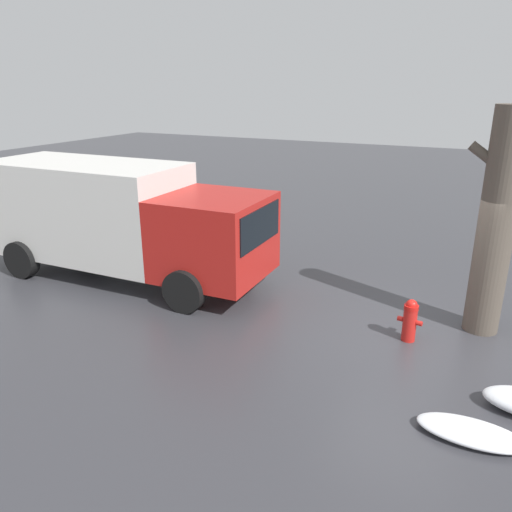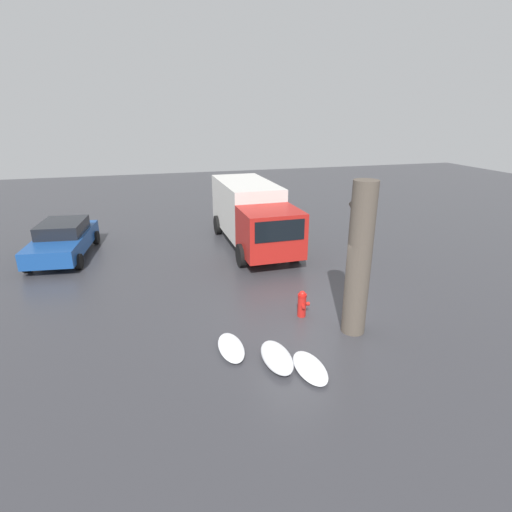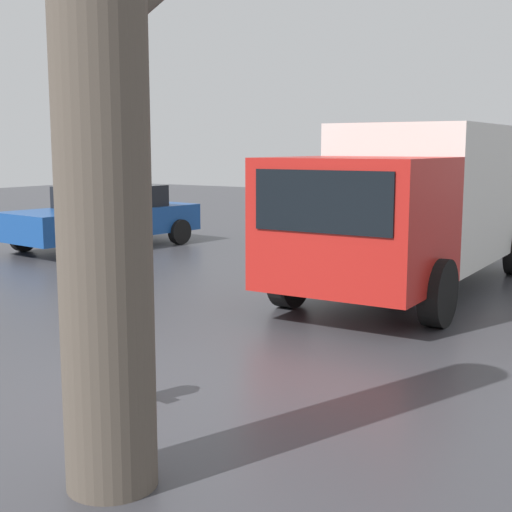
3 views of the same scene
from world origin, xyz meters
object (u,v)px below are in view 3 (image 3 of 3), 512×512
at_px(fire_hydrant, 119,362).
at_px(tree_trunk, 104,186).
at_px(delivery_truck, 421,199).
at_px(parked_car, 105,216).

bearing_deg(fire_hydrant, tree_trunk, -40.70).
distance_m(fire_hydrant, delivery_truck, 6.90).
distance_m(fire_hydrant, parked_car, 10.55).
bearing_deg(delivery_truck, parked_car, -5.38).
height_order(fire_hydrant, parked_car, parked_car).
xyz_separation_m(tree_trunk, parked_car, (8.54, 8.55, -1.33)).
bearing_deg(parked_car, fire_hydrant, 141.73).
xyz_separation_m(fire_hydrant, tree_trunk, (-1.15, -1.03, 1.66)).
distance_m(delivery_truck, parked_car, 7.87).
distance_m(tree_trunk, parked_car, 12.16).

